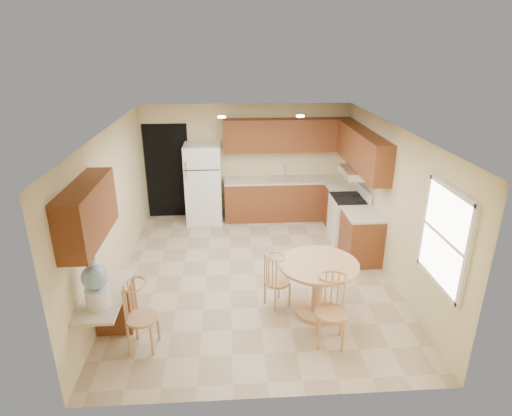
{
  "coord_description": "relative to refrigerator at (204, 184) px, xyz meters",
  "views": [
    {
      "loc": [
        -0.4,
        -6.42,
        3.76
      ],
      "look_at": [
        0.05,
        0.3,
        1.1
      ],
      "focal_mm": 30.0,
      "sensor_mm": 36.0,
      "label": 1
    }
  ],
  "objects": [
    {
      "name": "wall_front",
      "position": [
        0.95,
        -5.15,
        0.39
      ],
      "size": [
        4.5,
        0.02,
        2.5
      ],
      "primitive_type": "cube",
      "color": "beige",
      "rests_on": "floor"
    },
    {
      "name": "chair_table_b",
      "position": [
        1.83,
        -4.34,
        -0.27
      ],
      "size": [
        0.43,
        0.44,
        0.97
      ],
      "rotation": [
        0.0,
        0.0,
        2.97
      ],
      "color": "tan",
      "rests_on": "floor"
    },
    {
      "name": "counter_right_a",
      "position": [
        2.9,
        -0.54,
        0.03
      ],
      "size": [
        0.63,
        0.59,
        0.04
      ],
      "primitive_type": "cube",
      "color": "beige",
      "rests_on": "base_cab_right_a"
    },
    {
      "name": "base_cab_back",
      "position": [
        1.83,
        0.05,
        -0.43
      ],
      "size": [
        2.75,
        0.6,
        0.87
      ],
      "primitive_type": "cube",
      "color": "brown",
      "rests_on": "floor"
    },
    {
      "name": "water_crock",
      "position": [
        -1.05,
        -4.35,
        0.19
      ],
      "size": [
        0.31,
        0.31,
        0.64
      ],
      "color": "white",
      "rests_on": "desk_top"
    },
    {
      "name": "stove",
      "position": [
        2.88,
        -1.22,
        -0.39
      ],
      "size": [
        0.65,
        0.76,
        1.09
      ],
      "color": "white",
      "rests_on": "floor"
    },
    {
      "name": "can_light_a",
      "position": [
        0.45,
        -1.2,
        1.62
      ],
      "size": [
        0.14,
        0.14,
        0.02
      ],
      "primitive_type": "cylinder",
      "color": "white",
      "rests_on": "ceiling"
    },
    {
      "name": "wall_left",
      "position": [
        -1.3,
        -2.4,
        0.39
      ],
      "size": [
        0.02,
        5.5,
        2.5
      ],
      "primitive_type": "cube",
      "color": "beige",
      "rests_on": "floor"
    },
    {
      "name": "window",
      "position": [
        3.18,
        -4.25,
        0.64
      ],
      "size": [
        0.06,
        1.12,
        1.3
      ],
      "color": "white",
      "rests_on": "wall_right"
    },
    {
      "name": "can_light_b",
      "position": [
        1.85,
        -1.2,
        1.62
      ],
      "size": [
        0.14,
        0.14,
        0.02
      ],
      "primitive_type": "cylinder",
      "color": "white",
      "rests_on": "ceiling"
    },
    {
      "name": "counter_back",
      "position": [
        1.83,
        0.05,
        0.03
      ],
      "size": [
        2.75,
        0.63,
        0.04
      ],
      "primitive_type": "cube",
      "color": "beige",
      "rests_on": "base_cab_back"
    },
    {
      "name": "counter_right_b",
      "position": [
        2.9,
        -2.0,
        0.03
      ],
      "size": [
        0.63,
        0.8,
        0.04
      ],
      "primitive_type": "cube",
      "color": "beige",
      "rests_on": "base_cab_right_b"
    },
    {
      "name": "sink",
      "position": [
        1.8,
        0.05,
        0.05
      ],
      "size": [
        0.78,
        0.44,
        0.01
      ],
      "primitive_type": "cube",
      "color": "silver",
      "rests_on": "counter_back"
    },
    {
      "name": "chair_desk",
      "position": [
        -0.6,
        -4.27,
        -0.29
      ],
      "size": [
        0.42,
        0.54,
        0.94
      ],
      "rotation": [
        0.0,
        0.0,
        -1.7
      ],
      "color": "tan",
      "rests_on": "floor"
    },
    {
      "name": "dining_table",
      "position": [
        1.78,
        -3.6,
        -0.32
      ],
      "size": [
        1.13,
        1.13,
        0.84
      ],
      "rotation": [
        0.0,
        0.0,
        0.31
      ],
      "color": "tan",
      "rests_on": "floor"
    },
    {
      "name": "wall_back",
      "position": [
        0.95,
        0.35,
        0.39
      ],
      "size": [
        4.5,
        0.02,
        2.5
      ],
      "primitive_type": "cube",
      "color": "beige",
      "rests_on": "floor"
    },
    {
      "name": "wall_right",
      "position": [
        3.2,
        -2.4,
        0.39
      ],
      "size": [
        0.02,
        5.5,
        2.5
      ],
      "primitive_type": "cube",
      "color": "beige",
      "rests_on": "floor"
    },
    {
      "name": "chair_table_a",
      "position": [
        1.23,
        -3.43,
        -0.35
      ],
      "size": [
        0.37,
        0.48,
        0.84
      ],
      "rotation": [
        0.0,
        0.0,
        -1.05
      ],
      "color": "tan",
      "rests_on": "floor"
    },
    {
      "name": "range_hood",
      "position": [
        2.95,
        -1.22,
        0.56
      ],
      "size": [
        0.5,
        0.76,
        0.14
      ],
      "primitive_type": "cube",
      "color": "silver",
      "rests_on": "upper_cab_right"
    },
    {
      "name": "floor",
      "position": [
        0.95,
        -2.4,
        -0.86
      ],
      "size": [
        5.5,
        5.5,
        0.0
      ],
      "primitive_type": "plane",
      "color": "#C0AA8B",
      "rests_on": "ground"
    },
    {
      "name": "doorway",
      "position": [
        -0.8,
        0.34,
        0.19
      ],
      "size": [
        0.9,
        0.02,
        2.1
      ],
      "primitive_type": "cube",
      "color": "black",
      "rests_on": "floor"
    },
    {
      "name": "upper_cab_right",
      "position": [
        3.04,
        -1.19,
        0.99
      ],
      "size": [
        0.33,
        2.42,
        0.7
      ],
      "primitive_type": "cube",
      "color": "brown",
      "rests_on": "wall_right"
    },
    {
      "name": "ceiling",
      "position": [
        0.95,
        -2.4,
        1.64
      ],
      "size": [
        4.5,
        5.5,
        0.02
      ],
      "primitive_type": "cube",
      "color": "white",
      "rests_on": "wall_back"
    },
    {
      "name": "upper_cab_left",
      "position": [
        -1.13,
        -4.0,
        0.99
      ],
      "size": [
        0.33,
        1.4,
        0.7
      ],
      "primitive_type": "cube",
      "color": "brown",
      "rests_on": "wall_left"
    },
    {
      "name": "upper_cab_back",
      "position": [
        1.83,
        0.19,
        0.99
      ],
      "size": [
        2.75,
        0.33,
        0.7
      ],
      "primitive_type": "cube",
      "color": "brown",
      "rests_on": "wall_back"
    },
    {
      "name": "base_cab_right_a",
      "position": [
        2.9,
        -0.54,
        -0.43
      ],
      "size": [
        0.6,
        0.59,
        0.87
      ],
      "primitive_type": "cube",
      "color": "brown",
      "rests_on": "floor"
    },
    {
      "name": "base_cab_right_b",
      "position": [
        2.9,
        -2.0,
        -0.43
      ],
      "size": [
        0.6,
        0.8,
        0.87
      ],
      "primitive_type": "cube",
      "color": "brown",
      "rests_on": "floor"
    },
    {
      "name": "refrigerator",
      "position": [
        0.0,
        0.0,
        0.0
      ],
      "size": [
        0.76,
        0.74,
        1.73
      ],
      "color": "white",
      "rests_on": "floor"
    },
    {
      "name": "desk_pedestal",
      "position": [
        -1.05,
        -3.72,
        -0.5
      ],
      "size": [
        0.48,
        0.42,
        0.72
      ],
      "primitive_type": "cube",
      "color": "brown",
      "rests_on": "floor"
    },
    {
      "name": "desk_top",
      "position": [
        -1.05,
        -4.1,
        -0.11
      ],
      "size": [
        0.5,
        1.2,
        0.04
      ],
      "primitive_type": "cube",
      "color": "beige",
      "rests_on": "desk_pedestal"
    }
  ]
}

